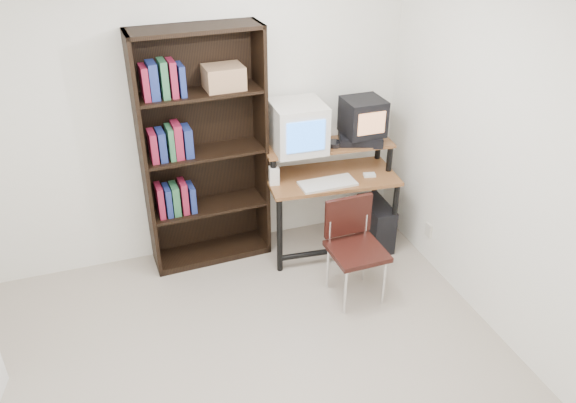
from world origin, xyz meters
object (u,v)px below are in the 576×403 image
object	(u,v)px
crt_tv	(363,117)
pc_tower	(375,224)
crt_monitor	(298,127)
school_chair	(354,240)
computer_desk	(330,181)
bookshelf	(202,149)

from	to	relation	value
crt_tv	pc_tower	size ratio (longest dim) A/B	0.73
crt_tv	crt_monitor	bearing A→B (deg)	174.79
pc_tower	school_chair	size ratio (longest dim) A/B	0.55
computer_desk	pc_tower	xyz separation A→B (m)	(0.42, -0.10, -0.47)
crt_monitor	pc_tower	size ratio (longest dim) A/B	0.99
crt_tv	school_chair	size ratio (longest dim) A/B	0.40
crt_monitor	pc_tower	distance (m)	1.20
computer_desk	pc_tower	distance (m)	0.64
computer_desk	pc_tower	world-z (taller)	computer_desk
bookshelf	school_chair	bearing A→B (deg)	-45.63
computer_desk	crt_tv	size ratio (longest dim) A/B	3.48
crt_tv	school_chair	xyz separation A→B (m)	(-0.38, -0.73, -0.70)
school_chair	crt_tv	bearing A→B (deg)	61.24
crt_tv	bookshelf	world-z (taller)	bookshelf
computer_desk	bookshelf	bearing A→B (deg)	172.09
crt_monitor	crt_tv	world-z (taller)	crt_monitor
school_chair	pc_tower	bearing A→B (deg)	47.28
crt_monitor	pc_tower	xyz separation A→B (m)	(0.69, -0.21, -0.96)
bookshelf	computer_desk	bearing A→B (deg)	-15.54
crt_tv	school_chair	distance (m)	1.08
computer_desk	crt_monitor	size ratio (longest dim) A/B	2.57
computer_desk	crt_tv	world-z (taller)	crt_tv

